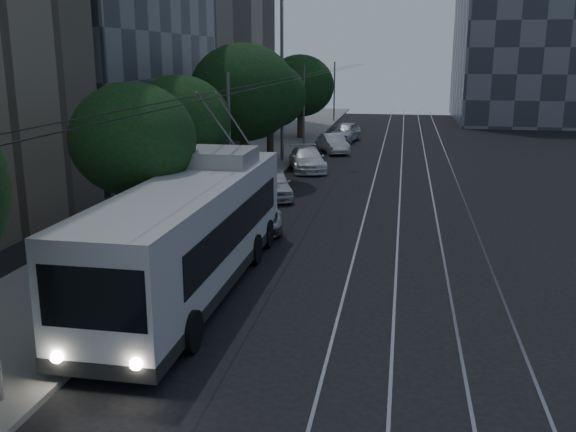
# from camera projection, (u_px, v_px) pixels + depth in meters

# --- Properties ---
(ground) EXTENTS (120.00, 120.00, 0.00)m
(ground) POSITION_uv_depth(u_px,v_px,m) (327.00, 318.00, 16.74)
(ground) COLOR black
(ground) RESTS_ON ground
(sidewalk) EXTENTS (5.00, 90.00, 0.15)m
(sidewalk) POSITION_uv_depth(u_px,v_px,m) (239.00, 172.00, 37.10)
(sidewalk) COLOR gray
(sidewalk) RESTS_ON ground
(tram_rails) EXTENTS (4.52, 90.00, 0.02)m
(tram_rails) POSITION_uv_depth(u_px,v_px,m) (415.00, 179.00, 35.39)
(tram_rails) COLOR gray
(tram_rails) RESTS_ON ground
(overhead_wires) EXTENTS (2.23, 90.00, 6.00)m
(overhead_wires) POSITION_uv_depth(u_px,v_px,m) (282.00, 114.00, 35.83)
(overhead_wires) COLOR black
(overhead_wires) RESTS_ON ground
(trolleybus) EXTENTS (2.76, 12.51, 5.63)m
(trolleybus) POSITION_uv_depth(u_px,v_px,m) (193.00, 232.00, 18.51)
(trolleybus) COLOR silver
(trolleybus) RESTS_ON ground
(pickup_silver) EXTENTS (4.10, 6.06, 1.54)m
(pickup_silver) POSITION_uv_depth(u_px,v_px,m) (245.00, 208.00, 25.46)
(pickup_silver) COLOR #A7AAAF
(pickup_silver) RESTS_ON ground
(car_white_a) EXTENTS (2.76, 4.32, 1.37)m
(car_white_a) POSITION_uv_depth(u_px,v_px,m) (273.00, 184.00, 30.67)
(car_white_a) COLOR silver
(car_white_a) RESTS_ON ground
(car_white_b) EXTENTS (3.06, 4.99, 1.35)m
(car_white_b) POSITION_uv_depth(u_px,v_px,m) (307.00, 159.00, 37.96)
(car_white_b) COLOR white
(car_white_b) RESTS_ON ground
(car_white_c) EXTENTS (2.73, 4.19, 1.30)m
(car_white_c) POSITION_uv_depth(u_px,v_px,m) (333.00, 144.00, 44.78)
(car_white_c) COLOR #B2B2B6
(car_white_c) RESTS_ON ground
(car_white_d) EXTENTS (2.53, 4.74, 1.53)m
(car_white_d) POSITION_uv_depth(u_px,v_px,m) (345.00, 132.00, 50.43)
(car_white_d) COLOR silver
(car_white_d) RESTS_ON ground
(tree_1) EXTENTS (3.92, 3.92, 5.90)m
(tree_1) POSITION_uv_depth(u_px,v_px,m) (133.00, 140.00, 19.89)
(tree_1) COLOR #32251B
(tree_1) RESTS_ON ground
(tree_2) EXTENTS (4.09, 4.09, 5.95)m
(tree_2) POSITION_uv_depth(u_px,v_px,m) (179.00, 122.00, 25.35)
(tree_2) COLOR #32251B
(tree_2) RESTS_ON ground
(tree_3) EXTENTS (5.60, 5.60, 7.30)m
(tree_3) POSITION_uv_depth(u_px,v_px,m) (243.00, 93.00, 33.20)
(tree_3) COLOR #32251B
(tree_3) RESTS_ON ground
(tree_4) EXTENTS (4.55, 4.55, 6.28)m
(tree_4) POSITION_uv_depth(u_px,v_px,m) (270.00, 96.00, 39.73)
(tree_4) COLOR #32251B
(tree_4) RESTS_ON ground
(tree_5) EXTENTS (5.42, 5.42, 6.71)m
(tree_5) POSITION_uv_depth(u_px,v_px,m) (300.00, 86.00, 50.91)
(tree_5) COLOR #32251B
(tree_5) RESTS_ON ground
(streetlamp_far) EXTENTS (2.62, 0.44, 10.93)m
(streetlamp_far) POSITION_uv_depth(u_px,v_px,m) (289.00, 57.00, 39.27)
(streetlamp_far) COLOR slate
(streetlamp_far) RESTS_ON ground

